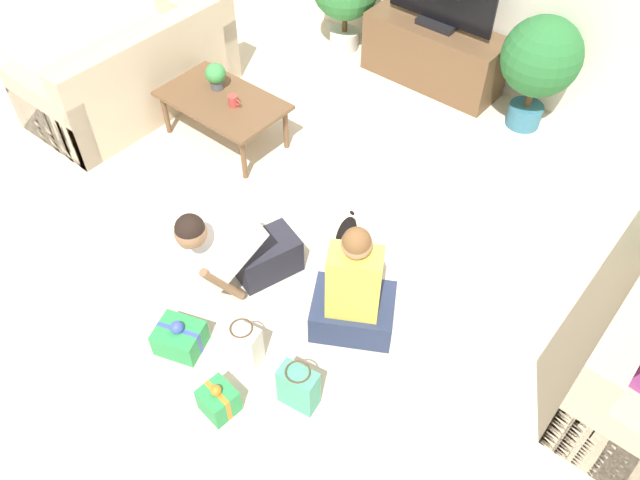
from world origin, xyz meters
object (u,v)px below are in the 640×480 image
gift_box_a (180,338)px  tabletop_plant (216,75)px  tv_console (433,54)px  mug (233,101)px  coffee_table (223,103)px  dog (345,242)px  gift_bag_b (244,343)px  gift_bag_a (298,387)px  person_kneeling (237,248)px  person_sitting (354,295)px  gift_box_b (218,400)px  potted_plant_back_right (540,60)px  sofa_left (134,76)px

gift_box_a → tabletop_plant: size_ratio=1.56×
tv_console → mug: 2.01m
coffee_table → tabletop_plant: 0.23m
gift_box_a → tabletop_plant: bearing=128.9°
mug → tabletop_plant: tabletop_plant is taller
dog → gift_bag_b: (0.02, -1.03, -0.04)m
dog → gift_bag_a: gift_bag_a is taller
gift_box_a → mug: mug is taller
person_kneeling → person_sitting: (0.81, 0.20, -0.02)m
gift_box_b → gift_bag_a: size_ratio=0.73×
tv_console → gift_box_b: (0.91, -3.68, -0.19)m
potted_plant_back_right → person_kneeling: size_ratio=1.22×
person_sitting → mug: size_ratio=7.86×
gift_box_a → sofa_left: bearing=146.0°
tv_console → gift_bag_a: (1.24, -3.35, -0.12)m
person_sitting → mug: bearing=-54.6°
coffee_table → gift_bag_b: size_ratio=3.28×
coffee_table → person_sitting: size_ratio=1.11×
person_kneeling → gift_bag_b: person_kneeling is taller
gift_bag_a → gift_bag_b: gift_bag_a is taller
tv_console → gift_box_b: size_ratio=5.24×
mug → dog: bearing=-16.4°
dog → gift_bag_b: gift_bag_b is taller
coffee_table → gift_box_b: bearing=-45.7°
tv_console → potted_plant_back_right: 1.07m
dog → gift_box_a: bearing=-132.2°
gift_bag_a → tabletop_plant: (-2.24, 1.57, 0.38)m
gift_box_a → gift_bag_b: size_ratio=1.09×
person_kneeling → gift_bag_b: 0.64m
gift_box_b → gift_bag_b: bearing=110.9°
potted_plant_back_right → dog: (-0.24, -2.26, -0.44)m
gift_box_a → tabletop_plant: tabletop_plant is taller
mug → person_sitting: bearing=-24.4°
tv_console → person_sitting: (1.15, -2.72, 0.05)m
person_sitting → dog: 0.58m
sofa_left → person_kneeling: (2.20, -0.92, 0.06)m
sofa_left → person_sitting: person_sitting is taller
person_sitting → gift_bag_a: 0.66m
person_kneeling → tabletop_plant: 1.76m
person_kneeling → tabletop_plant: size_ratio=3.69×
sofa_left → potted_plant_back_right: size_ratio=1.80×
tv_console → person_kneeling: (0.34, -2.92, 0.06)m
gift_box_b → potted_plant_back_right: bearing=88.6°
coffee_table → gift_box_b: size_ratio=4.20×
sofa_left → coffee_table: size_ratio=1.72×
coffee_table → tv_console: bearing=65.3°
tv_console → tabletop_plant: bearing=-119.3°
dog → tv_console: bearing=82.1°
gift_bag_b → coffee_table: bearing=138.2°
gift_bag_b → sofa_left: bearing=153.2°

